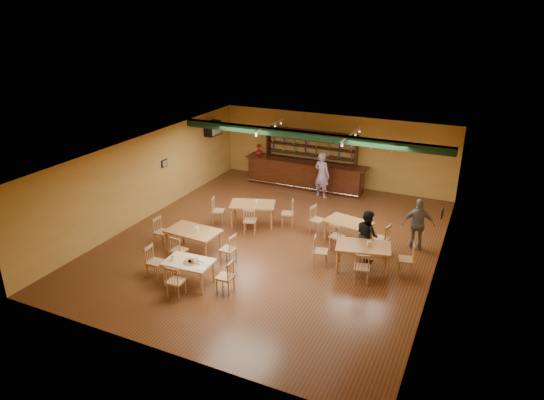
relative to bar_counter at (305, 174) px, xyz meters
The scene contains 23 objects.
floor 5.27m from the bar_counter, 79.34° to the right, with size 12.00×12.00×0.00m, color #542B18.
ceiling_beam 3.43m from the bar_counter, 67.58° to the right, with size 10.00×0.30×0.25m, color black.
track_rail_left 3.06m from the bar_counter, 115.38° to the right, with size 0.05×2.50×0.05m, color silver.
track_rail_right 3.78m from the bar_counter, 36.45° to the right, with size 0.05×2.50×0.05m, color silver.
ac_unit 4.33m from the bar_counter, 166.07° to the right, with size 0.34×0.70×0.48m, color silver.
picture_left 5.87m from the bar_counter, 133.95° to the right, with size 0.04×0.34×0.28m, color black.
picture_right 7.63m from the bar_counter, 38.06° to the right, with size 0.04×0.34×0.28m, color black.
bar_counter is the anchor object (origin of this frame).
back_bar_hutch 0.85m from the bar_counter, 90.00° to the left, with size 4.02×0.40×2.28m, color black.
poinsettia 2.30m from the bar_counter, behind, with size 0.28×0.28×0.50m, color #A60F15.
dining_table_a 4.29m from the bar_counter, 93.78° to the right, with size 1.54×0.92×0.77m, color #A4703A.
dining_table_b 5.26m from the bar_counter, 53.35° to the right, with size 1.45×0.87×0.72m, color #A4703A.
dining_table_c 7.06m from the bar_counter, 97.50° to the right, with size 1.59×0.95×0.79m, color #A4703A.
dining_table_d 7.04m from the bar_counter, 55.07° to the right, with size 1.54×0.92×0.77m, color #A4703A.
near_table 8.53m from the bar_counter, 90.43° to the right, with size 1.30×0.83×0.69m, color #CEB08A.
pizza_tray 8.53m from the bar_counter, 89.81° to the right, with size 0.40×0.40×0.01m, color silver.
parmesan_shaker 8.69m from the bar_counter, 93.18° to the right, with size 0.07×0.07×0.11m, color #EAE5C6.
napkin_stack 8.35m from the bar_counter, 88.22° to the right, with size 0.20×0.15×0.03m, color white.
pizza_server 8.49m from the bar_counter, 88.87° to the right, with size 0.32×0.09×0.00m, color silver.
side_plate 8.73m from the bar_counter, 87.08° to the right, with size 0.22×0.22×0.01m, color white.
patron_bar 1.37m from the bar_counter, 38.71° to the right, with size 0.68×0.45×1.86m, color #834AA1.
patron_right_a 6.38m from the bar_counter, 51.87° to the right, with size 0.75×0.59×1.55m, color black.
patron_right_b 6.45m from the bar_counter, 35.77° to the right, with size 0.98×0.41×1.68m, color slate.
Camera 1 is at (5.88, -12.92, 7.11)m, focal length 32.02 mm.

